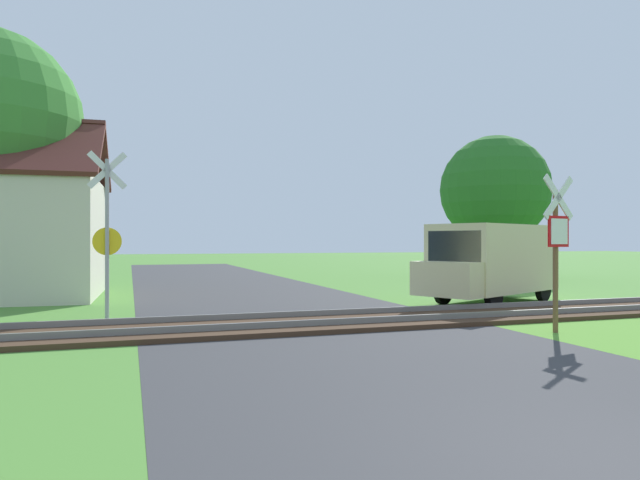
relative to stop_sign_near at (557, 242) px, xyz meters
name	(u,v)px	position (x,y,z in m)	size (l,w,h in m)	color
road_asphalt	(504,412)	(-4.17, -4.00, -1.76)	(7.06, 80.00, 0.01)	#38383A
rail_track	(313,322)	(-4.17, 2.46, -1.71)	(60.00, 2.60, 0.22)	#422D1E
stop_sign_near	(557,242)	(0.00, 0.00, 0.00)	(0.86, 0.23, 3.05)	brown
crossing_sign_far	(107,227)	(-8.32, 4.96, 0.33)	(0.88, 0.13, 3.84)	#9E9EA5
tree_far	(495,190)	(8.85, 14.32, 2.48)	(5.20, 5.20, 6.85)	#513823
mail_truck	(491,260)	(1.99, 4.91, -0.53)	(5.22, 3.77, 2.24)	beige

